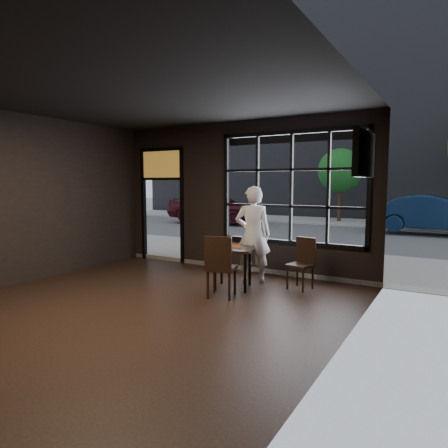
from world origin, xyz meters
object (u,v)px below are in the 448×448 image
Objects in this scene: chair_near at (222,266)px; man at (253,235)px; navy_car at (434,214)px; cafe_table at (233,268)px.

man reaches higher than chair_near.
chair_near is at bearing 166.94° from navy_car.
cafe_table is 0.60m from chair_near.
man reaches higher than navy_car.
man reaches higher than cafe_table.
cafe_table is 10.49m from navy_car.
cafe_table is at bearing 165.66° from navy_car.
chair_near is 0.57× the size of man.
cafe_table is 0.81m from man.
chair_near reaches higher than cafe_table.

